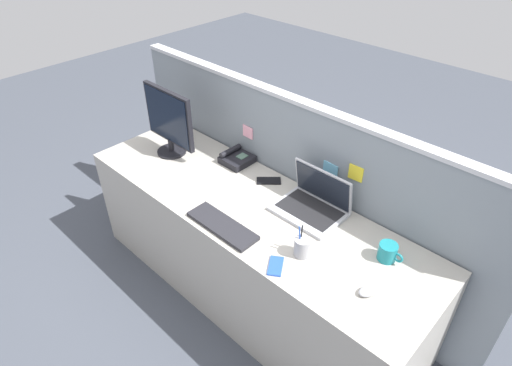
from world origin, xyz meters
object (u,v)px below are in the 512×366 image
Objects in this scene: desk_phone at (236,158)px; cell_phone_blue_case at (276,266)px; pen_cup at (302,247)px; cell_phone_black_slab at (269,181)px; keyboard_main at (222,226)px; laptop at (314,202)px; computer_mouse_right_hand at (368,291)px; desktop_monitor at (169,120)px; coffee_mug at (388,252)px.

cell_phone_blue_case is (0.80, -0.52, -0.02)m from desk_phone.
cell_phone_black_slab is (-0.54, 0.35, -0.05)m from pen_cup.
cell_phone_black_slab is (-0.10, 0.49, -0.01)m from keyboard_main.
desk_phone is at bearing 175.96° from laptop.
pen_cup is (0.18, -0.33, -0.00)m from laptop.
laptop is 2.02× the size of desk_phone.
desk_phone is 1.86× the size of computer_mouse_right_hand.
desktop_monitor is 0.50m from desk_phone.
computer_mouse_right_hand is (1.62, -0.15, -0.22)m from desktop_monitor.
coffee_mug is (0.32, 0.27, -0.01)m from pen_cup.
pen_cup reaches higher than cell_phone_blue_case.
desktop_monitor is at bearing -176.22° from coffee_mug.
keyboard_main is 4.28× the size of computer_mouse_right_hand.
pen_cup reaches higher than keyboard_main.
laptop reaches higher than pen_cup.
desktop_monitor is 1.27m from cell_phone_blue_case.
laptop is at bearing 8.63° from desktop_monitor.
desktop_monitor reaches higher than desk_phone.
coffee_mug reaches higher than computer_mouse_right_hand.
cell_phone_black_slab is 1.14× the size of coffee_mug.
computer_mouse_right_hand is 0.79× the size of cell_phone_blue_case.
keyboard_main is 3.39× the size of cell_phone_blue_case.
computer_mouse_right_hand is at bearing -78.81° from coffee_mug.
pen_cup is 1.35× the size of coffee_mug.
desktop_monitor is 4.50× the size of computer_mouse_right_hand.
desk_phone reaches higher than cell_phone_blue_case.
computer_mouse_right_hand is at bearing 26.14° from cell_phone_black_slab.
laptop is 2.54× the size of cell_phone_black_slab.
laptop is 2.90× the size of coffee_mug.
laptop is 0.53m from keyboard_main.
coffee_mug is at bearing 27.73° from keyboard_main.
coffee_mug is at bearing 15.73° from cell_phone_blue_case.
laptop reaches higher than keyboard_main.
keyboard_main is at bearing -51.14° from desk_phone.
keyboard_main is 0.46m from pen_cup.
pen_cup is (1.25, -0.16, -0.19)m from desktop_monitor.
desktop_monitor reaches higher than pen_cup.
desktop_monitor is 2.41× the size of desk_phone.
pen_cup is at bearing -23.84° from desk_phone.
laptop is 0.50m from cell_phone_blue_case.
laptop is at bearing 60.35° from keyboard_main.
cell_phone_blue_case is at bearing -137.75° from computer_mouse_right_hand.
coffee_mug is at bearing 121.39° from computer_mouse_right_hand.
desktop_monitor reaches higher than cell_phone_black_slab.
desktop_monitor is at bearing 172.57° from pen_cup.
computer_mouse_right_hand is at bearing -29.36° from laptop.
keyboard_main is at bearing -163.22° from pen_cup.
coffee_mug is (0.76, 0.40, 0.03)m from keyboard_main.
computer_mouse_right_hand is 0.26m from coffee_mug.
desktop_monitor is 1.64m from computer_mouse_right_hand.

